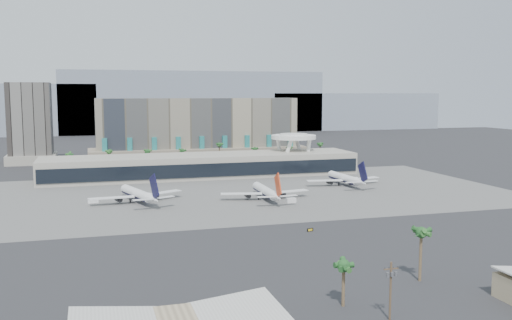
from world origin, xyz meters
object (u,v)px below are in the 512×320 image
object	(u,v)px
utility_pole	(391,286)
airliner_left	(138,194)
airliner_centre	(266,191)
service_vehicle_a	(93,201)
airliner_right	(345,178)
service_vehicle_b	(291,200)
taxiway_sign	(310,230)

from	to	relation	value
utility_pole	airliner_left	xyz separation A→B (m)	(-38.05, 140.04, -3.52)
airliner_centre	service_vehicle_a	world-z (taller)	airliner_centre
airliner_right	service_vehicle_b	distance (m)	53.39
airliner_right	airliner_left	bearing A→B (deg)	-173.97
utility_pole	taxiway_sign	size ratio (longest dim) A/B	5.16
utility_pole	airliner_centre	bearing A→B (deg)	83.47
airliner_left	taxiway_sign	distance (m)	83.44
utility_pole	airliner_left	bearing A→B (deg)	105.20
utility_pole	airliner_right	bearing A→B (deg)	67.83
airliner_left	airliner_centre	xyz separation A→B (m)	(53.09, -8.55, -0.10)
airliner_right	service_vehicle_a	bearing A→B (deg)	-177.35
service_vehicle_a	taxiway_sign	world-z (taller)	service_vehicle_a
airliner_right	service_vehicle_a	size ratio (longest dim) A/B	9.63
utility_pole	service_vehicle_a	xyz separation A→B (m)	(-56.16, 144.37, -6.11)
airliner_left	utility_pole	bearing A→B (deg)	-91.22
utility_pole	service_vehicle_b	bearing A→B (deg)	79.37
service_vehicle_a	service_vehicle_b	distance (m)	82.20
utility_pole	service_vehicle_a	distance (m)	155.03
airliner_centre	airliner_right	xyz separation A→B (m)	(48.56, 24.60, 0.01)
airliner_centre	airliner_right	distance (m)	54.44
utility_pole	taxiway_sign	distance (m)	74.74
service_vehicle_b	taxiway_sign	size ratio (longest dim) A/B	1.68
airliner_right	utility_pole	bearing A→B (deg)	-115.11
service_vehicle_b	airliner_centre	bearing A→B (deg)	128.13
airliner_centre	service_vehicle_a	distance (m)	72.40
airliner_left	airliner_right	bearing A→B (deg)	-7.45
airliner_left	service_vehicle_a	world-z (taller)	airliner_left
taxiway_sign	airliner_centre	bearing A→B (deg)	72.49
airliner_centre	service_vehicle_a	size ratio (longest dim) A/B	9.61
utility_pole	service_vehicle_a	world-z (taller)	utility_pole
airliner_centre	airliner_right	world-z (taller)	airliner_right
airliner_left	service_vehicle_a	distance (m)	18.80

